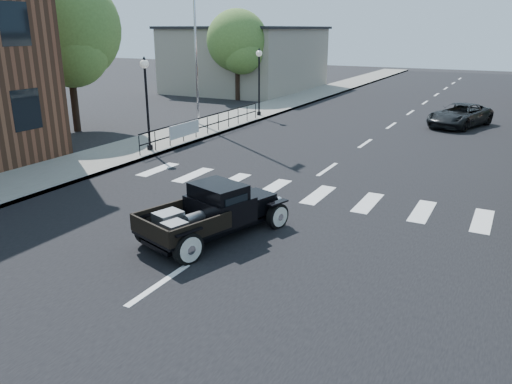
% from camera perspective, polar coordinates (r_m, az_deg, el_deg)
% --- Properties ---
extents(ground, '(120.00, 120.00, 0.00)m').
position_cam_1_polar(ground, '(12.89, -2.67, -4.91)').
color(ground, black).
rests_on(ground, ground).
extents(road, '(14.00, 80.00, 0.02)m').
position_cam_1_polar(road, '(26.39, 14.19, 6.63)').
color(road, black).
rests_on(road, ground).
extents(road_markings, '(12.00, 60.00, 0.06)m').
position_cam_1_polar(road_markings, '(21.67, 10.89, 4.39)').
color(road_markings, silver).
rests_on(road_markings, ground).
extents(sidewalk_left, '(3.00, 80.00, 0.15)m').
position_cam_1_polar(sidewalk_left, '(29.52, -2.13, 8.48)').
color(sidewalk_left, '#99968B').
rests_on(sidewalk_left, ground).
extents(low_building_left, '(10.00, 12.00, 5.00)m').
position_cam_1_polar(low_building_left, '(43.68, -1.01, 14.86)').
color(low_building_left, gray).
rests_on(low_building_left, ground).
extents(railing, '(0.08, 10.00, 1.00)m').
position_cam_1_polar(railing, '(24.61, -5.57, 7.81)').
color(railing, black).
rests_on(railing, sidewalk_left).
extents(banner, '(0.04, 2.20, 0.60)m').
position_cam_1_polar(banner, '(22.99, -8.14, 6.47)').
color(banner, silver).
rests_on(banner, sidewalk_left).
extents(lamp_post_b, '(0.36, 0.36, 3.84)m').
position_cam_1_polar(lamp_post_b, '(21.39, -12.34, 9.77)').
color(lamp_post_b, black).
rests_on(lamp_post_b, sidewalk_left).
extents(lamp_post_c, '(0.36, 0.36, 3.84)m').
position_cam_1_polar(lamp_post_c, '(29.69, 0.35, 12.44)').
color(lamp_post_c, black).
rests_on(lamp_post_c, sidewalk_left).
extents(big_tree_near, '(5.22, 5.22, 7.67)m').
position_cam_1_polar(big_tree_near, '(27.11, -20.58, 14.52)').
color(big_tree_near, '#4D7130').
rests_on(big_tree_near, ground).
extents(big_tree_far, '(4.36, 4.36, 6.40)m').
position_cam_1_polar(big_tree_far, '(37.20, -2.15, 15.34)').
color(big_tree_far, '#4D7130').
rests_on(big_tree_far, ground).
extents(hotrod_pickup, '(3.00, 4.43, 1.40)m').
position_cam_1_polar(hotrod_pickup, '(12.54, -4.91, -2.18)').
color(hotrod_pickup, black).
rests_on(hotrod_pickup, ground).
extents(second_car, '(3.34, 4.81, 1.22)m').
position_cam_1_polar(second_car, '(29.12, 22.25, 8.09)').
color(second_car, black).
rests_on(second_car, ground).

